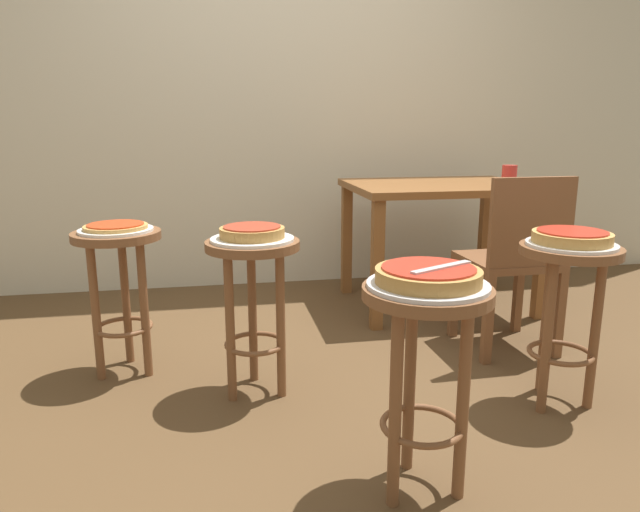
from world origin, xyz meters
The scene contains 18 objects.
ground_plane centered at (0.00, 0.00, 0.00)m, with size 6.00×6.00×0.00m, color brown.
back_wall centered at (0.00, 1.65, 1.50)m, with size 6.00×0.10×3.00m, color beige.
stool_foreground centered at (0.10, -0.79, 0.47)m, with size 0.37×0.37×0.63m.
serving_plate_foreground centered at (0.10, -0.79, 0.64)m, with size 0.34×0.34×0.01m, color silver.
pizza_foreground centered at (0.10, -0.79, 0.67)m, with size 0.30×0.30×0.05m.
stool_middle centered at (0.83, -0.37, 0.47)m, with size 0.37×0.37×0.63m.
serving_plate_middle centered at (0.83, -0.37, 0.64)m, with size 0.33×0.33×0.01m, color silver.
pizza_middle centered at (0.83, -0.37, 0.67)m, with size 0.28×0.28×0.05m.
stool_leftside centered at (-0.33, -0.05, 0.47)m, with size 0.37×0.37×0.63m.
serving_plate_leftside centered at (-0.33, -0.05, 0.64)m, with size 0.32×0.32×0.01m, color white.
pizza_leftside centered at (-0.33, -0.05, 0.67)m, with size 0.25×0.25×0.05m.
stool_rear centered at (-0.88, 0.25, 0.47)m, with size 0.37×0.37×0.63m.
serving_plate_rear centered at (-0.88, 0.25, 0.64)m, with size 0.31×0.31×0.01m, color white.
pizza_rear centered at (-0.88, 0.25, 0.66)m, with size 0.26×0.26×0.02m.
dining_table centered at (0.83, 0.93, 0.63)m, with size 1.05×0.80×0.74m.
cup_near_edge centered at (1.14, 0.70, 0.79)m, with size 0.08×0.08×0.12m, color red.
wooden_chair centered at (0.91, 0.16, 0.47)m, with size 0.41×0.41×0.85m.
pizza_server_knife centered at (0.13, -0.81, 0.69)m, with size 0.22×0.02×0.01m, color silver.
Camera 1 is at (-0.48, -2.25, 1.08)m, focal length 32.39 mm.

